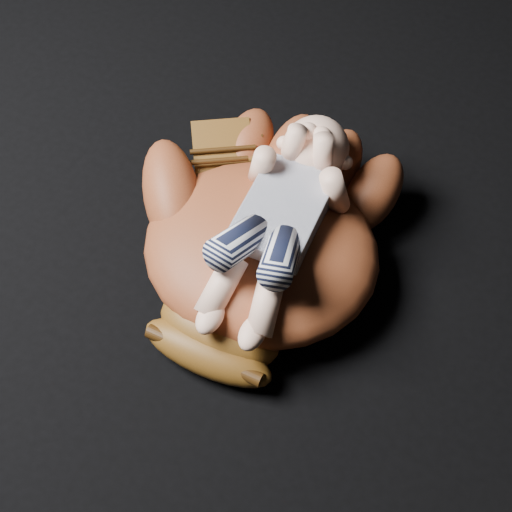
# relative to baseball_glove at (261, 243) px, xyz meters

# --- Properties ---
(baseball_glove) EXTENTS (0.46, 0.52, 0.15)m
(baseball_glove) POSITION_rel_baseball_glove_xyz_m (0.00, 0.00, 0.00)
(baseball_glove) COLOR maroon
(baseball_glove) RESTS_ON ground
(newborn_baby) EXTENTS (0.22, 0.40, 0.15)m
(newborn_baby) POSITION_rel_baseball_glove_xyz_m (0.02, 0.00, 0.06)
(newborn_baby) COLOR beige
(newborn_baby) RESTS_ON baseball_glove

